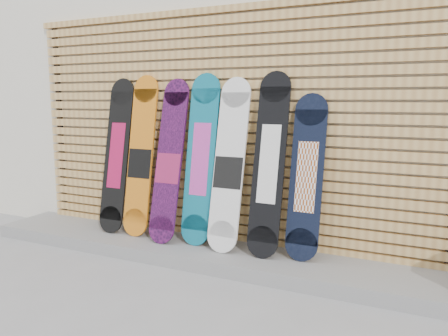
% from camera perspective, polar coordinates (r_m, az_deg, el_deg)
% --- Properties ---
extents(ground, '(80.00, 80.00, 0.00)m').
position_cam_1_polar(ground, '(3.53, -5.56, -15.54)').
color(ground, gray).
rests_on(ground, ground).
extents(building, '(12.00, 5.00, 3.60)m').
position_cam_1_polar(building, '(6.37, 14.91, 11.72)').
color(building, silver).
rests_on(building, ground).
extents(concrete_step, '(4.60, 0.70, 0.12)m').
position_cam_1_polar(concrete_step, '(4.12, -2.51, -10.90)').
color(concrete_step, gray).
rests_on(concrete_step, ground).
extents(slat_wall, '(4.26, 0.08, 2.29)m').
position_cam_1_polar(slat_wall, '(4.14, -0.75, 5.47)').
color(slat_wall, tan).
rests_on(slat_wall, ground).
extents(snowboard_0, '(0.28, 0.34, 1.56)m').
position_cam_1_polar(snowboard_0, '(4.57, -13.83, 1.61)').
color(snowboard_0, black).
rests_on(snowboard_0, concrete_step).
extents(snowboard_1, '(0.28, 0.32, 1.58)m').
position_cam_1_polar(snowboard_1, '(4.40, -10.84, 1.45)').
color(snowboard_1, orange).
rests_on(snowboard_1, concrete_step).
extents(snowboard_2, '(0.27, 0.40, 1.54)m').
position_cam_1_polar(snowboard_2, '(4.17, -7.19, 0.86)').
color(snowboard_2, black).
rests_on(snowboard_2, concrete_step).
extents(snowboard_3, '(0.29, 0.31, 1.59)m').
position_cam_1_polar(snowboard_3, '(4.06, -3.07, 1.17)').
color(snowboard_3, '#0D6680').
rests_on(snowboard_3, concrete_step).
extents(snowboard_4, '(0.28, 0.38, 1.54)m').
position_cam_1_polar(snowboard_4, '(3.89, 0.67, 0.36)').
color(snowboard_4, white).
rests_on(snowboard_4, concrete_step).
extents(snowboard_5, '(0.28, 0.36, 1.59)m').
position_cam_1_polar(snowboard_5, '(3.76, 5.91, 0.53)').
color(snowboard_5, black).
rests_on(snowboard_5, concrete_step).
extents(snowboard_6, '(0.28, 0.29, 1.40)m').
position_cam_1_polar(snowboard_6, '(3.72, 10.73, -1.16)').
color(snowboard_6, black).
rests_on(snowboard_6, concrete_step).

